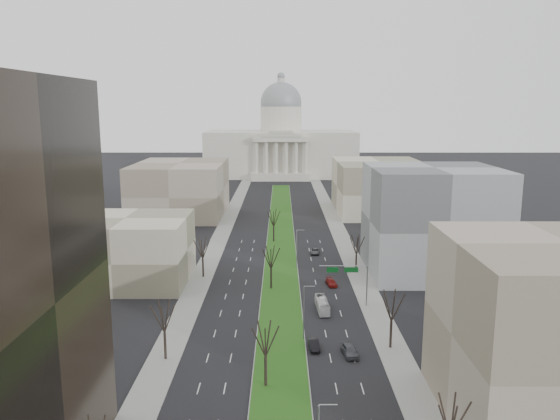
{
  "coord_description": "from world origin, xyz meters",
  "views": [
    {
      "loc": [
        0.07,
        -27.88,
        37.26
      ],
      "look_at": [
        -0.21,
        107.12,
        11.53
      ],
      "focal_mm": 35.0,
      "sensor_mm": 36.0,
      "label": 1
    }
  ],
  "objects_px": {
    "car_red": "(331,282)",
    "car_grey_far": "(315,251)",
    "box_van": "(322,305)",
    "car_grey_near": "(349,350)",
    "car_black": "(314,344)"
  },
  "relations": [
    {
      "from": "car_black",
      "to": "car_red",
      "type": "height_order",
      "value": "car_black"
    },
    {
      "from": "car_grey_near",
      "to": "car_grey_far",
      "type": "height_order",
      "value": "car_grey_near"
    },
    {
      "from": "box_van",
      "to": "car_red",
      "type": "bearing_deg",
      "value": 75.13
    },
    {
      "from": "car_red",
      "to": "car_grey_far",
      "type": "xyz_separation_m",
      "value": [
        -1.91,
        25.17,
        -0.0
      ]
    },
    {
      "from": "car_black",
      "to": "car_grey_far",
      "type": "xyz_separation_m",
      "value": [
        3.57,
        55.84,
        -0.06
      ]
    },
    {
      "from": "car_grey_near",
      "to": "car_black",
      "type": "distance_m",
      "value": 5.74
    },
    {
      "from": "car_grey_near",
      "to": "car_red",
      "type": "bearing_deg",
      "value": 80.49
    },
    {
      "from": "car_grey_near",
      "to": "box_van",
      "type": "xyz_separation_m",
      "value": [
        -2.78,
        18.53,
        0.29
      ]
    },
    {
      "from": "car_grey_far",
      "to": "car_black",
      "type": "bearing_deg",
      "value": -89.3
    },
    {
      "from": "car_black",
      "to": "box_van",
      "type": "distance_m",
      "value": 16.47
    },
    {
      "from": "car_red",
      "to": "car_black",
      "type": "bearing_deg",
      "value": -109.28
    },
    {
      "from": "car_black",
      "to": "box_van",
      "type": "height_order",
      "value": "box_van"
    },
    {
      "from": "car_grey_near",
      "to": "car_red",
      "type": "relative_size",
      "value": 1.09
    },
    {
      "from": "car_grey_far",
      "to": "box_van",
      "type": "xyz_separation_m",
      "value": [
        -1.08,
        -39.56,
        0.47
      ]
    },
    {
      "from": "car_grey_near",
      "to": "car_grey_far",
      "type": "relative_size",
      "value": 1.04
    }
  ]
}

